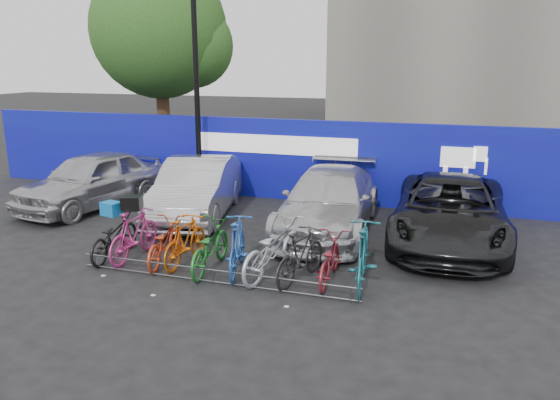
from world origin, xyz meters
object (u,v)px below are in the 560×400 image
at_px(bike_3, 185,241).
at_px(bike_8, 329,259).
at_px(bike_0, 114,236).
at_px(bike_4, 210,247).
at_px(bike_2, 164,242).
at_px(bike_6, 273,248).
at_px(lamppost, 197,88).
at_px(bike_1, 134,234).
at_px(car_2, 329,201).
at_px(bike_rack, 213,276).
at_px(car_0, 91,180).
at_px(bike_7, 301,256).
at_px(bike_9, 363,256).
at_px(tree, 165,33).
at_px(bike_5, 237,246).
at_px(car_1, 197,189).
at_px(car_3, 450,211).

distance_m(bike_3, bike_8, 2.99).
xyz_separation_m(bike_0, bike_4, (2.23, -0.03, 0.03)).
bearing_deg(bike_2, bike_8, 173.24).
height_order(bike_4, bike_8, bike_4).
distance_m(bike_3, bike_6, 1.89).
xyz_separation_m(lamppost, bike_1, (1.07, -5.28, -2.73)).
height_order(car_2, bike_4, car_2).
height_order(bike_rack, car_0, car_0).
bearing_deg(bike_7, bike_9, -159.04).
xyz_separation_m(bike_rack, bike_9, (2.67, 0.77, 0.44)).
distance_m(tree, car_2, 11.36).
relative_size(tree, lamppost, 1.28).
xyz_separation_m(car_2, bike_6, (-0.35, -3.16, -0.19)).
xyz_separation_m(bike_5, bike_7, (1.30, -0.03, -0.04)).
relative_size(bike_3, bike_9, 0.84).
height_order(bike_2, bike_4, bike_4).
relative_size(car_1, bike_0, 2.65).
xyz_separation_m(tree, lamppost, (3.57, -4.66, -1.80)).
height_order(lamppost, bike_0, lamppost).
xyz_separation_m(bike_rack, bike_4, (-0.35, 0.63, 0.33)).
xyz_separation_m(car_1, bike_3, (1.35, -3.24, -0.27)).
bearing_deg(car_3, bike_1, -153.93).
height_order(bike_3, bike_6, bike_6).
bearing_deg(car_1, bike_4, -72.61).
relative_size(bike_0, bike_4, 0.94).
xyz_separation_m(car_2, bike_7, (0.23, -3.28, -0.23)).
bearing_deg(bike_8, bike_7, 15.27).
relative_size(bike_1, bike_2, 1.04).
xyz_separation_m(car_0, bike_4, (5.26, -3.39, -0.29)).
distance_m(car_2, bike_5, 3.43).
height_order(lamppost, bike_2, lamppost).
xyz_separation_m(lamppost, bike_3, (2.24, -5.23, -2.77)).
xyz_separation_m(bike_rack, car_3, (4.11, 3.89, 0.58)).
height_order(car_0, bike_3, car_0).
height_order(bike_2, bike_9, bike_9).
xyz_separation_m(bike_2, bike_5, (1.63, -0.03, 0.10)).
distance_m(car_2, bike_9, 3.44).
xyz_separation_m(tree, car_3, (10.89, -6.77, -4.32)).
bearing_deg(tree, car_2, -39.88).
height_order(car_3, bike_4, car_3).
bearing_deg(bike_8, bike_4, 2.09).
xyz_separation_m(car_0, bike_7, (7.13, -3.38, -0.27)).
relative_size(lamppost, car_2, 1.20).
relative_size(lamppost, bike_1, 3.41).
height_order(tree, bike_1, tree).
bearing_deg(car_0, tree, 110.44).
relative_size(car_1, bike_7, 2.76).
xyz_separation_m(bike_2, bike_4, (1.06, -0.07, 0.04)).
distance_m(car_1, bike_7, 5.10).
distance_m(lamppost, bike_2, 6.27).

